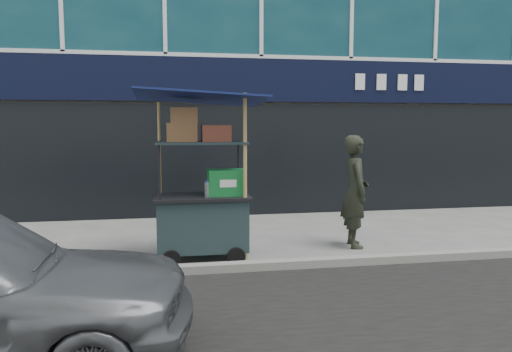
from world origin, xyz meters
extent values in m
plane|color=#5F5F5B|center=(0.00, 0.00, 0.00)|extent=(80.00, 80.00, 0.00)
cube|color=gray|center=(0.00, -0.20, 0.06)|extent=(80.00, 0.18, 0.12)
cube|color=black|center=(0.00, 3.86, 2.90)|extent=(15.68, 0.06, 0.90)
cube|color=black|center=(0.00, 3.90, 1.20)|extent=(15.68, 0.04, 2.40)
cube|color=#1C2A30|center=(-1.54, 0.47, 0.54)|extent=(1.28, 0.75, 0.75)
cylinder|color=black|center=(-1.99, 0.07, 0.13)|extent=(0.26, 0.05, 0.26)
cylinder|color=black|center=(-1.09, 0.07, 0.13)|extent=(0.26, 0.05, 0.26)
cube|color=black|center=(-1.54, 0.47, 0.93)|extent=(1.37, 0.84, 0.04)
cylinder|color=black|center=(-2.12, 0.15, 1.31)|extent=(0.03, 0.03, 0.80)
cylinder|color=black|center=(-0.95, 0.15, 1.31)|extent=(0.03, 0.03, 0.80)
cylinder|color=black|center=(-2.12, 0.79, 1.31)|extent=(0.03, 0.03, 0.80)
cylinder|color=black|center=(-0.95, 0.79, 1.31)|extent=(0.03, 0.03, 0.80)
cube|color=#1C2A30|center=(-1.54, 0.47, 1.71)|extent=(1.28, 0.75, 0.03)
cylinder|color=#A98D4C|center=(-0.95, 0.15, 1.20)|extent=(0.05, 0.05, 2.41)
cylinder|color=#A98D4C|center=(-2.12, 0.79, 1.15)|extent=(0.04, 0.04, 2.30)
cube|color=#0C0F44|center=(-1.54, 0.47, 2.36)|extent=(1.82, 1.28, 0.21)
cube|color=#0F6029|center=(-1.18, 0.42, 1.14)|extent=(0.54, 0.37, 0.37)
cylinder|color=silver|center=(-1.47, 0.25, 1.06)|extent=(0.07, 0.07, 0.21)
cylinder|color=blue|center=(-1.47, 0.25, 1.18)|extent=(0.03, 0.03, 0.02)
cube|color=brown|center=(-1.80, 0.52, 1.86)|extent=(0.43, 0.32, 0.27)
cube|color=brown|center=(-1.32, 0.42, 1.85)|extent=(0.41, 0.30, 0.24)
cube|color=brown|center=(-1.77, 0.50, 2.10)|extent=(0.37, 0.28, 0.21)
imported|color=black|center=(0.96, 0.83, 0.90)|extent=(0.51, 0.70, 1.81)
camera|label=1|loc=(-2.04, -6.70, 1.99)|focal=35.00mm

